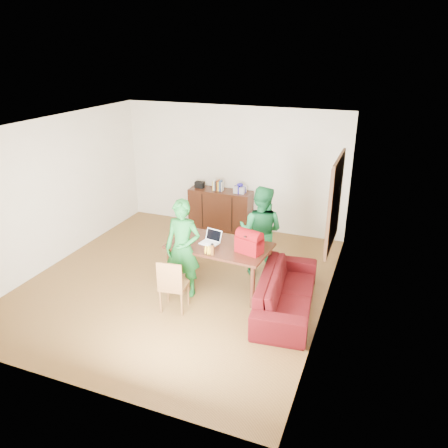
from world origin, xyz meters
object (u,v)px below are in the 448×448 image
at_px(chair, 174,295).
at_px(bottle, 212,249).
at_px(person_far, 261,231).
at_px(table, 220,250).
at_px(person_near, 183,249).
at_px(laptop, 209,241).
at_px(sofa, 286,291).
at_px(red_bag, 249,244).

height_order(chair, bottle, bottle).
bearing_deg(bottle, person_far, 65.56).
xyz_separation_m(table, person_near, (-0.46, -0.43, 0.14)).
distance_m(laptop, sofa, 1.51).
xyz_separation_m(table, red_bag, (0.54, -0.10, 0.25)).
height_order(laptop, red_bag, red_bag).
xyz_separation_m(person_far, laptop, (-0.68, -0.70, -0.01)).
bearing_deg(bottle, chair, -128.82).
xyz_separation_m(bottle, red_bag, (0.52, 0.29, 0.06)).
distance_m(person_near, person_far, 1.47).
distance_m(table, person_near, 0.65).
height_order(person_near, bottle, person_near).
bearing_deg(person_far, chair, 61.24).
bearing_deg(table, person_far, 57.04).
relative_size(chair, laptop, 2.63).
xyz_separation_m(bottle, sofa, (1.19, 0.12, -0.58)).
relative_size(table, chair, 1.97).
distance_m(red_bag, sofa, 0.94).
relative_size(bottle, red_bag, 0.46).
xyz_separation_m(table, bottle, (0.03, -0.38, 0.19)).
distance_m(person_near, red_bag, 1.07).
xyz_separation_m(person_near, sofa, (1.69, 0.17, -0.52)).
bearing_deg(red_bag, person_near, -146.08).
height_order(table, laptop, laptop).
xyz_separation_m(red_bag, sofa, (0.68, -0.16, -0.63)).
bearing_deg(red_bag, sofa, 2.31).
height_order(chair, person_far, person_far).
distance_m(laptop, bottle, 0.41).
relative_size(table, laptop, 5.19).
bearing_deg(person_near, red_bag, 14.97).
relative_size(laptop, bottle, 1.75).
height_order(table, red_bag, red_bag).
xyz_separation_m(table, sofa, (1.22, -0.26, -0.38)).
relative_size(person_near, laptop, 4.92).
height_order(table, person_near, person_near).
bearing_deg(table, chair, -109.50).
distance_m(table, chair, 1.09).
xyz_separation_m(table, laptop, (-0.17, -0.03, 0.14)).
height_order(person_far, red_bag, person_far).
bearing_deg(chair, sofa, 14.32).
bearing_deg(bottle, sofa, 5.95).
relative_size(laptop, red_bag, 0.80).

